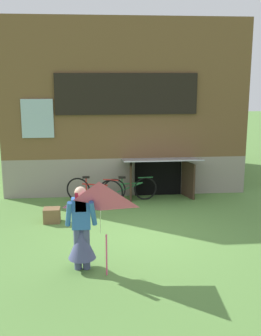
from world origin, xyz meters
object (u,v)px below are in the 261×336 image
at_px(bicycle_green, 130,189).
at_px(wooden_crate, 52,215).
at_px(kite, 99,208).
at_px(bicycle_red, 94,190).
at_px(person, 82,235).

relative_size(bicycle_green, wooden_crate, 3.94).
bearing_deg(kite, bicycle_red, 90.71).
bearing_deg(wooden_crate, bicycle_red, 54.44).
height_order(person, kite, kite).
relative_size(person, bicycle_green, 1.01).
bearing_deg(bicycle_green, person, -112.86).
bearing_deg(person, kite, -34.41).
bearing_deg(person, wooden_crate, 131.64).
bearing_deg(wooden_crate, bicycle_green, 37.74).
height_order(person, wooden_crate, person).
distance_m(kite, bicycle_green, 5.02).
height_order(bicycle_green, bicycle_red, bicycle_red).
bearing_deg(bicycle_green, wooden_crate, -148.25).
bearing_deg(bicycle_red, wooden_crate, -107.08).
distance_m(person, wooden_crate, 2.81).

